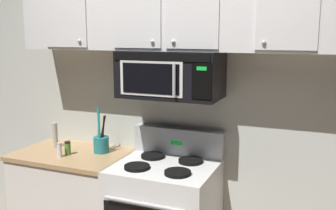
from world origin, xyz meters
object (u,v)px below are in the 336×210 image
object	(u,v)px
over_range_microwave	(171,74)
utensil_crock_teal	(101,143)
salt_shaker	(60,150)
spice_jar	(68,148)
pepper_mill	(55,135)

from	to	relation	value
over_range_microwave	utensil_crock_teal	distance (m)	0.85
salt_shaker	utensil_crock_teal	bearing A→B (deg)	44.45
utensil_crock_teal	salt_shaker	distance (m)	0.34
over_range_microwave	utensil_crock_teal	xyz separation A→B (m)	(-0.61, -0.02, -0.59)
salt_shaker	spice_jar	distance (m)	0.08
salt_shaker	over_range_microwave	bearing A→B (deg)	16.75
pepper_mill	spice_jar	xyz separation A→B (m)	(0.24, -0.15, -0.05)
over_range_microwave	salt_shaker	distance (m)	1.09
pepper_mill	salt_shaker	bearing A→B (deg)	-45.67
spice_jar	salt_shaker	bearing A→B (deg)	-106.84
over_range_microwave	spice_jar	world-z (taller)	over_range_microwave
utensil_crock_teal	pepper_mill	xyz separation A→B (m)	(-0.46, -0.02, 0.02)
spice_jar	pepper_mill	bearing A→B (deg)	148.65
pepper_mill	utensil_crock_teal	bearing A→B (deg)	1.93
spice_jar	over_range_microwave	bearing A→B (deg)	12.33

